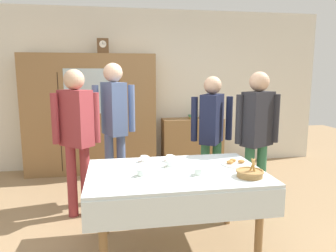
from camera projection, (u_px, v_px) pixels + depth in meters
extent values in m
plane|color=#997A56|center=(171.00, 236.00, 3.24)|extent=(12.00, 12.00, 0.00)
cube|color=silver|center=(144.00, 89.00, 5.59)|extent=(6.40, 0.10, 2.70)
cylinder|color=olive|center=(103.00, 238.00, 2.51)|extent=(0.07, 0.07, 0.72)
cylinder|color=olive|center=(259.00, 224.00, 2.73)|extent=(0.07, 0.07, 0.72)
cylinder|color=olive|center=(105.00, 200.00, 3.25)|extent=(0.07, 0.07, 0.72)
cylinder|color=olive|center=(228.00, 192.00, 3.47)|extent=(0.07, 0.07, 0.72)
cube|color=silver|center=(176.00, 172.00, 2.93)|extent=(1.59, 1.04, 0.03)
cube|color=silver|center=(189.00, 210.00, 2.44)|extent=(1.59, 0.01, 0.24)
cube|color=olive|center=(91.00, 114.00, 5.22)|extent=(2.09, 0.45, 1.93)
cube|color=silver|center=(89.00, 91.00, 4.93)|extent=(0.75, 0.01, 0.70)
cube|color=black|center=(60.00, 123.00, 4.93)|extent=(0.01, 0.01, 1.55)
cube|color=black|center=(120.00, 121.00, 5.09)|extent=(0.01, 0.01, 1.55)
cube|color=brown|center=(103.00, 46.00, 5.08)|extent=(0.18, 0.10, 0.24)
cylinder|color=white|center=(103.00, 44.00, 5.02)|extent=(0.11, 0.01, 0.11)
cube|color=black|center=(103.00, 43.00, 5.01)|extent=(0.00, 0.00, 0.04)
cube|color=black|center=(104.00, 44.00, 5.02)|extent=(0.05, 0.00, 0.00)
cube|color=olive|center=(192.00, 142.00, 5.65)|extent=(1.06, 0.35, 0.84)
cube|color=#B29333|center=(193.00, 118.00, 5.58)|extent=(0.13, 0.21, 0.04)
cube|color=#3D754C|center=(193.00, 116.00, 5.57)|extent=(0.16, 0.23, 0.02)
cylinder|color=silver|center=(170.00, 167.00, 3.04)|extent=(0.13, 0.13, 0.01)
cylinder|color=silver|center=(170.00, 163.00, 3.04)|extent=(0.08, 0.08, 0.05)
torus|color=silver|center=(174.00, 163.00, 3.04)|extent=(0.04, 0.01, 0.04)
cylinder|color=white|center=(170.00, 161.00, 3.24)|extent=(0.13, 0.13, 0.01)
cylinder|color=white|center=(170.00, 158.00, 3.24)|extent=(0.08, 0.08, 0.05)
torus|color=white|center=(174.00, 157.00, 3.24)|extent=(0.04, 0.01, 0.04)
cylinder|color=#47230F|center=(170.00, 156.00, 3.23)|extent=(0.06, 0.06, 0.01)
cylinder|color=silver|center=(141.00, 176.00, 2.77)|extent=(0.13, 0.13, 0.01)
cylinder|color=silver|center=(141.00, 172.00, 2.76)|extent=(0.08, 0.08, 0.05)
torus|color=silver|center=(146.00, 172.00, 2.77)|extent=(0.04, 0.01, 0.04)
cylinder|color=#47230F|center=(141.00, 170.00, 2.76)|extent=(0.06, 0.06, 0.01)
cylinder|color=white|center=(144.00, 162.00, 3.21)|extent=(0.13, 0.13, 0.01)
cylinder|color=white|center=(144.00, 159.00, 3.21)|extent=(0.08, 0.08, 0.05)
torus|color=white|center=(148.00, 158.00, 3.21)|extent=(0.04, 0.01, 0.04)
cylinder|color=#47230F|center=(144.00, 156.00, 3.20)|extent=(0.06, 0.06, 0.01)
cylinder|color=silver|center=(198.00, 175.00, 2.79)|extent=(0.13, 0.13, 0.01)
cylinder|color=silver|center=(199.00, 171.00, 2.79)|extent=(0.08, 0.08, 0.05)
torus|color=silver|center=(203.00, 171.00, 2.80)|extent=(0.04, 0.01, 0.04)
cylinder|color=#47230F|center=(199.00, 169.00, 2.79)|extent=(0.06, 0.06, 0.01)
cylinder|color=#9E7542|center=(250.00, 174.00, 2.75)|extent=(0.22, 0.22, 0.05)
torus|color=#9E7542|center=(250.00, 171.00, 2.75)|extent=(0.24, 0.24, 0.02)
cylinder|color=tan|center=(254.00, 166.00, 2.73)|extent=(0.03, 0.04, 0.12)
cylinder|color=tan|center=(253.00, 165.00, 2.74)|extent=(0.04, 0.03, 0.12)
cylinder|color=tan|center=(252.00, 165.00, 2.76)|extent=(0.04, 0.04, 0.12)
cylinder|color=white|center=(236.00, 164.00, 3.11)|extent=(0.28, 0.28, 0.01)
ellipsoid|color=#BC7F3D|center=(241.00, 161.00, 3.13)|extent=(0.07, 0.05, 0.04)
ellipsoid|color=#BC7F3D|center=(233.00, 160.00, 3.17)|extent=(0.07, 0.05, 0.04)
ellipsoid|color=#BC7F3D|center=(230.00, 162.00, 3.10)|extent=(0.07, 0.05, 0.04)
cube|color=silver|center=(172.00, 181.00, 2.64)|extent=(0.10, 0.01, 0.00)
ellipsoid|color=silver|center=(178.00, 181.00, 2.65)|extent=(0.03, 0.02, 0.01)
cube|color=silver|center=(109.00, 183.00, 2.59)|extent=(0.10, 0.01, 0.00)
ellipsoid|color=silver|center=(116.00, 183.00, 2.60)|extent=(0.03, 0.02, 0.01)
cylinder|color=#33704C|center=(205.00, 174.00, 3.98)|extent=(0.11, 0.11, 0.79)
cylinder|color=#33704C|center=(216.00, 173.00, 4.00)|extent=(0.11, 0.11, 0.79)
cube|color=#191E38|center=(212.00, 119.00, 3.88)|extent=(0.37, 0.41, 0.59)
sphere|color=tan|center=(213.00, 85.00, 3.81)|extent=(0.21, 0.21, 0.21)
cylinder|color=#191E38|center=(194.00, 119.00, 3.84)|extent=(0.08, 0.08, 0.53)
cylinder|color=#191E38|center=(229.00, 118.00, 3.91)|extent=(0.08, 0.08, 0.53)
cylinder|color=slate|center=(110.00, 168.00, 4.08)|extent=(0.11, 0.11, 0.87)
cylinder|color=slate|center=(121.00, 167.00, 4.11)|extent=(0.11, 0.11, 0.87)
cube|color=slate|center=(114.00, 109.00, 3.97)|extent=(0.33, 0.41, 0.65)
sphere|color=#DBB293|center=(113.00, 73.00, 3.90)|extent=(0.24, 0.24, 0.24)
cylinder|color=slate|center=(96.00, 109.00, 3.93)|extent=(0.08, 0.08, 0.59)
cylinder|color=slate|center=(132.00, 108.00, 4.01)|extent=(0.08, 0.08, 0.59)
cylinder|color=#933338|center=(72.00, 181.00, 3.64)|extent=(0.11, 0.11, 0.83)
cylinder|color=#933338|center=(86.00, 181.00, 3.66)|extent=(0.11, 0.11, 0.83)
cube|color=#933338|center=(76.00, 118.00, 3.53)|extent=(0.40, 0.39, 0.62)
sphere|color=tan|center=(74.00, 80.00, 3.46)|extent=(0.22, 0.22, 0.22)
cylinder|color=#933338|center=(55.00, 119.00, 3.49)|extent=(0.08, 0.08, 0.56)
cylinder|color=#933338|center=(96.00, 118.00, 3.57)|extent=(0.08, 0.08, 0.56)
cylinder|color=#33704C|center=(249.00, 180.00, 3.71)|extent=(0.11, 0.11, 0.82)
cylinder|color=#33704C|center=(261.00, 179.00, 3.73)|extent=(0.11, 0.11, 0.82)
cube|color=#232328|center=(258.00, 119.00, 3.60)|extent=(0.41, 0.35, 0.61)
sphere|color=tan|center=(259.00, 82.00, 3.53)|extent=(0.22, 0.22, 0.22)
cylinder|color=#232328|center=(239.00, 119.00, 3.56)|extent=(0.08, 0.08, 0.55)
cylinder|color=#232328|center=(276.00, 118.00, 3.64)|extent=(0.08, 0.08, 0.55)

